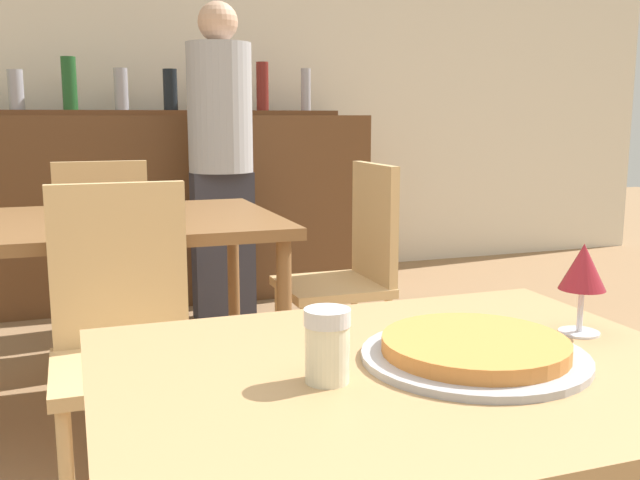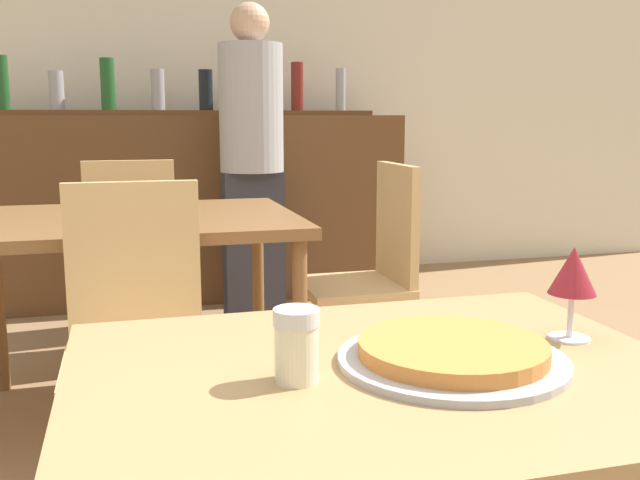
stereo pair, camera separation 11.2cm
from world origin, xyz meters
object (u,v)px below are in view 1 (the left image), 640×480
Objects in this scene: chair_far_side_right at (351,264)px; wine_glass at (583,270)px; cheese_shaker at (327,345)px; chair_far_side_front at (124,329)px; chair_far_side_back at (103,251)px; person_standing at (221,152)px; pizza_tray at (475,350)px.

wine_glass is at bearing -7.78° from chair_far_side_right.
chair_far_side_front is at bearing 101.21° from cheese_shaker.
chair_far_side_right is 1.84m from cheese_shaker.
chair_far_side_back is (0.00, 1.23, 0.00)m from chair_far_side_front.
cheese_shaker is at bearing -78.79° from chair_far_side_front.
chair_far_side_back is at bearing -123.62° from chair_far_side_right.
person_standing is at bearing -167.02° from chair_far_side_right.
chair_far_side_front is at bearing -56.38° from chair_far_side_right.
cheese_shaker is (0.21, -1.06, 0.26)m from chair_far_side_front.
chair_far_side_front is at bearing -109.81° from person_standing.
chair_far_side_right is at bearing 74.41° from pizza_tray.
chair_far_side_front is 1.23m from chair_far_side_back.
chair_far_side_front is at bearing 90.00° from chair_far_side_back.
chair_far_side_right is at bearing 82.22° from wine_glass.
cheese_shaker is at bearing -172.07° from wine_glass.
person_standing is (-0.27, 1.19, 0.39)m from chair_far_side_right.
person_standing is 10.59× the size of wine_glass.
chair_far_side_front is 1.11m from cheese_shaker.
chair_far_side_right is 5.75× the size of wine_glass.
pizza_tray is at bearing -15.59° from chair_far_side_right.
person_standing is (0.65, 0.57, 0.39)m from chair_far_side_back.
cheese_shaker is 0.67× the size of wine_glass.
chair_far_side_back is 2.34m from pizza_tray.
cheese_shaker is at bearing -177.98° from pizza_tray.
wine_glass reaches higher than cheese_shaker.
chair_far_side_right is (0.92, -0.61, 0.00)m from chair_far_side_back.
pizza_tray is at bearing 2.02° from cheese_shaker.
chair_far_side_right is 1.74m from pizza_tray.
pizza_tray is (0.46, -2.28, 0.22)m from chair_far_side_back.
cheese_shaker is 2.90m from person_standing.
pizza_tray is at bearing -93.84° from person_standing.
person_standing is (0.19, 2.85, 0.17)m from pizza_tray.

